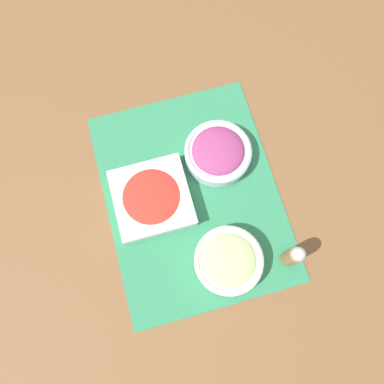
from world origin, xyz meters
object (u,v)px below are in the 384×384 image
cucumber_bowl (228,261)px  pepper_shaker (293,256)px  onion_bowl (218,152)px  tomato_bowl (152,198)px

cucumber_bowl → pepper_shaker: pepper_shaker is taller
onion_bowl → cucumber_bowl: (-0.25, 0.05, 0.00)m
tomato_bowl → onion_bowl: 0.19m
pepper_shaker → onion_bowl: bearing=16.3°
onion_bowl → pepper_shaker: bearing=-163.7°
tomato_bowl → cucumber_bowl: (-0.19, -0.13, 0.01)m
tomato_bowl → pepper_shaker: bearing=-129.4°
tomato_bowl → cucumber_bowl: cucumber_bowl is taller
onion_bowl → cucumber_bowl: bearing=168.4°
tomato_bowl → onion_bowl: size_ratio=1.08×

